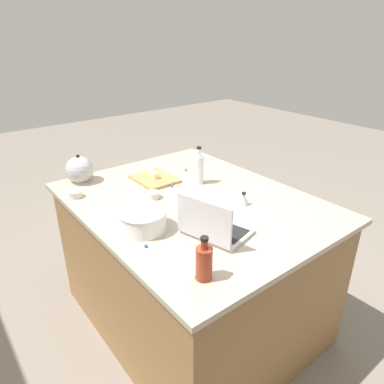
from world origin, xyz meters
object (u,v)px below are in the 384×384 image
object	(u,v)px
kitchen_timer	(244,199)
kettle	(80,170)
bottle_vinegar	(199,169)
ramekin_medium	(153,195)
mixing_bowl_large	(143,219)
ramekin_small	(75,194)
laptop	(213,227)
bottle_soy	(204,262)
cutting_board	(155,179)
butter_stick_left	(153,174)

from	to	relation	value
kitchen_timer	kettle	bearing A→B (deg)	33.50
bottle_vinegar	kettle	world-z (taller)	bottle_vinegar
ramekin_medium	bottle_vinegar	bearing A→B (deg)	-88.66
mixing_bowl_large	ramekin_small	xyz separation A→B (m)	(0.57, 0.13, -0.04)
laptop	mixing_bowl_large	distance (m)	0.35
mixing_bowl_large	ramekin_small	size ratio (longest dim) A/B	3.06
bottle_vinegar	ramekin_small	bearing A→B (deg)	68.05
ramekin_small	kitchen_timer	world-z (taller)	kitchen_timer
bottle_soy	kettle	xyz separation A→B (m)	(1.27, -0.00, 0.00)
kettle	cutting_board	world-z (taller)	kettle
laptop	ramekin_small	world-z (taller)	laptop
bottle_soy	cutting_board	bearing A→B (deg)	-21.85
butter_stick_left	ramekin_medium	distance (m)	0.29
laptop	kettle	size ratio (longest dim) A/B	1.67
butter_stick_left	ramekin_small	xyz separation A→B (m)	(0.05, 0.52, -0.02)
mixing_bowl_large	kitchen_timer	xyz separation A→B (m)	(-0.12, -0.59, -0.02)
laptop	ramekin_small	distance (m)	0.91
mixing_bowl_large	kitchen_timer	size ratio (longest dim) A/B	3.18
cutting_board	butter_stick_left	world-z (taller)	butter_stick_left
bottle_soy	ramekin_medium	xyz separation A→B (m)	(0.76, -0.24, -0.06)
butter_stick_left	laptop	bearing A→B (deg)	168.79
laptop	ramekin_medium	size ratio (longest dim) A/B	4.44
kitchen_timer	mixing_bowl_large	bearing A→B (deg)	78.93
butter_stick_left	kitchen_timer	size ratio (longest dim) A/B	1.43
bottle_soy	cutting_board	distance (m)	1.06
kettle	ramekin_small	bearing A→B (deg)	150.11
bottle_soy	kitchen_timer	size ratio (longest dim) A/B	2.51
bottle_vinegar	butter_stick_left	world-z (taller)	bottle_vinegar
bottle_soy	bottle_vinegar	bearing A→B (deg)	-37.85
kettle	laptop	bearing A→B (deg)	-167.19
bottle_vinegar	ramekin_small	world-z (taller)	bottle_vinegar
mixing_bowl_large	cutting_board	size ratio (longest dim) A/B	0.84
ramekin_medium	kitchen_timer	size ratio (longest dim) A/B	1.04
laptop	mixing_bowl_large	world-z (taller)	laptop
kitchen_timer	bottle_vinegar	bearing A→B (deg)	0.41
laptop	butter_stick_left	size ratio (longest dim) A/B	3.23
cutting_board	ramekin_small	size ratio (longest dim) A/B	3.66
laptop	butter_stick_left	distance (m)	0.80
cutting_board	ramekin_medium	world-z (taller)	ramekin_medium
kettle	butter_stick_left	distance (m)	0.47
laptop	kettle	world-z (taller)	laptop
mixing_bowl_large	butter_stick_left	distance (m)	0.65
bottle_vinegar	kitchen_timer	distance (m)	0.41
mixing_bowl_large	kitchen_timer	world-z (taller)	mixing_bowl_large
kettle	butter_stick_left	world-z (taller)	kettle
laptop	ramekin_medium	bearing A→B (deg)	0.08
mixing_bowl_large	ramekin_medium	bearing A→B (deg)	-40.01
bottle_soy	butter_stick_left	bearing A→B (deg)	-21.44
bottle_soy	ramekin_small	bearing A→B (deg)	6.51
kettle	ramekin_medium	world-z (taller)	kettle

